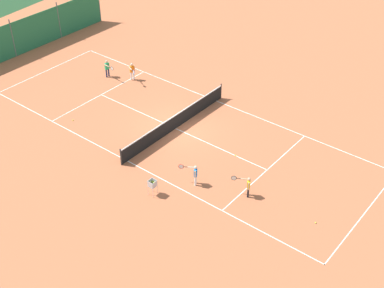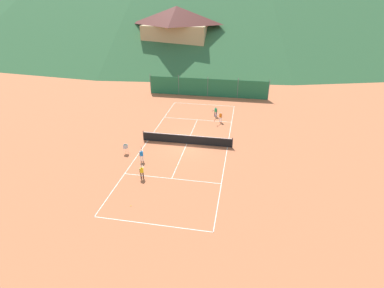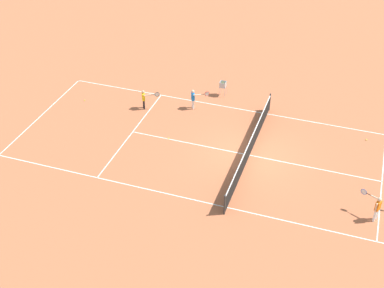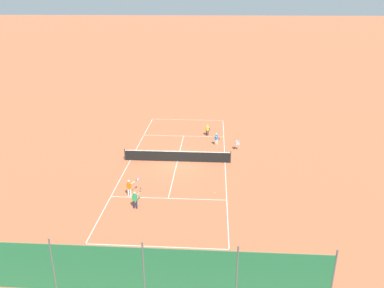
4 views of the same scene
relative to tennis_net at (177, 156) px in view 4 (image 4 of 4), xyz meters
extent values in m
plane|color=#B7603D|center=(0.00, 0.00, -0.50)|extent=(600.00, 600.00, 0.00)
cube|color=white|center=(0.00, 11.90, -0.50)|extent=(8.25, 0.05, 0.01)
cube|color=white|center=(0.00, -11.90, -0.50)|extent=(8.25, 0.05, 0.01)
cube|color=white|center=(-4.10, 0.00, -0.50)|extent=(0.05, 23.85, 0.01)
cube|color=white|center=(4.10, 0.00, -0.50)|extent=(0.05, 23.85, 0.01)
cube|color=white|center=(0.00, 6.40, -0.50)|extent=(8.20, 0.05, 0.01)
cube|color=white|center=(0.00, -6.40, -0.50)|extent=(8.20, 0.05, 0.01)
cube|color=white|center=(0.00, 0.00, -0.50)|extent=(0.05, 12.80, 0.01)
cylinder|color=#2D2D2D|center=(-4.55, 0.00, 0.03)|extent=(0.08, 0.08, 1.06)
cylinder|color=#2D2D2D|center=(4.55, 0.00, 0.03)|extent=(0.08, 0.08, 1.06)
cube|color=black|center=(0.00, 0.00, -0.04)|extent=(9.10, 0.02, 0.91)
cube|color=white|center=(0.00, 0.00, 0.43)|extent=(9.10, 0.04, 0.06)
cube|color=#236B42|center=(0.00, 15.50, 0.80)|extent=(17.20, 0.04, 2.60)
cylinder|color=#59595E|center=(-8.60, 15.50, 0.95)|extent=(0.08, 0.08, 2.90)
cylinder|color=#59595E|center=(-4.30, 15.50, 0.95)|extent=(0.08, 0.08, 2.90)
cylinder|color=#59595E|center=(0.00, 15.50, 0.95)|extent=(0.08, 0.08, 2.90)
cylinder|color=#59595E|center=(4.30, 15.50, 0.95)|extent=(0.08, 0.08, 2.90)
cylinder|color=white|center=(-3.40, -4.19, -0.22)|extent=(0.10, 0.10, 0.56)
cylinder|color=white|center=(-3.25, -4.09, -0.22)|extent=(0.10, 0.10, 0.56)
cube|color=blue|center=(-3.33, -4.14, 0.28)|extent=(0.31, 0.27, 0.43)
sphere|color=beige|center=(-3.33, -4.14, 0.60)|extent=(0.17, 0.17, 0.17)
cylinder|color=beige|center=(-3.47, -4.23, 0.28)|extent=(0.06, 0.06, 0.43)
cylinder|color=beige|center=(-3.29, -3.87, 0.45)|extent=(0.28, 0.40, 0.06)
cylinder|color=black|center=(-3.46, -3.60, 0.45)|extent=(0.13, 0.18, 0.03)
torus|color=red|center=(-3.58, -3.39, 0.45)|extent=(0.17, 0.25, 0.28)
cylinder|color=silver|center=(-3.58, -3.39, 0.45)|extent=(0.13, 0.22, 0.25)
cylinder|color=#23284C|center=(2.12, 7.86, -0.21)|extent=(0.10, 0.10, 0.59)
cylinder|color=#23284C|center=(1.94, 7.87, -0.21)|extent=(0.10, 0.10, 0.59)
cube|color=#239E5B|center=(2.03, 7.86, 0.31)|extent=(0.30, 0.19, 0.45)
sphere|color=tan|center=(2.03, 7.86, 0.66)|extent=(0.18, 0.18, 0.18)
cylinder|color=tan|center=(2.21, 7.85, 0.31)|extent=(0.07, 0.07, 0.45)
cylinder|color=tan|center=(1.83, 7.66, 0.49)|extent=(0.11, 0.46, 0.07)
cylinder|color=black|center=(1.80, 7.33, 0.49)|extent=(0.05, 0.21, 0.03)
torus|color=black|center=(1.77, 7.08, 0.49)|extent=(0.05, 0.28, 0.28)
cylinder|color=silver|center=(1.77, 7.08, 0.49)|extent=(0.03, 0.25, 0.25)
cylinder|color=white|center=(2.88, 6.18, -0.21)|extent=(0.10, 0.10, 0.59)
cylinder|color=white|center=(2.70, 6.26, -0.21)|extent=(0.10, 0.10, 0.59)
cube|color=orange|center=(2.79, 6.22, 0.32)|extent=(0.33, 0.26, 0.46)
sphere|color=beige|center=(2.79, 6.22, 0.66)|extent=(0.18, 0.18, 0.18)
cylinder|color=beige|center=(2.95, 6.14, 0.32)|extent=(0.07, 0.07, 0.46)
cylinder|color=beige|center=(2.53, 6.09, 0.50)|extent=(0.25, 0.44, 0.07)
cylinder|color=black|center=(2.39, 5.78, 0.50)|extent=(0.11, 0.20, 0.03)
torus|color=#1E4CB2|center=(2.29, 5.56, 0.50)|extent=(0.14, 0.27, 0.28)
cylinder|color=silver|center=(2.29, 5.56, 0.50)|extent=(0.11, 0.23, 0.25)
cylinder|color=black|center=(-2.48, -6.81, -0.23)|extent=(0.10, 0.10, 0.55)
cylinder|color=black|center=(-2.33, -6.72, -0.23)|extent=(0.10, 0.10, 0.55)
cube|color=yellow|center=(-2.41, -6.77, 0.26)|extent=(0.30, 0.26, 0.42)
sphere|color=tan|center=(-2.41, -6.77, 0.58)|extent=(0.17, 0.17, 0.17)
cylinder|color=tan|center=(-2.55, -6.85, 0.26)|extent=(0.06, 0.06, 0.42)
cylinder|color=tan|center=(-2.37, -6.50, 0.43)|extent=(0.26, 0.40, 0.06)
cylinder|color=black|center=(-2.52, -6.23, 0.43)|extent=(0.12, 0.18, 0.03)
torus|color=black|center=(-2.64, -6.03, 0.43)|extent=(0.16, 0.26, 0.28)
cylinder|color=silver|center=(-2.64, -6.03, 0.43)|extent=(0.13, 0.22, 0.25)
sphere|color=#CCE033|center=(-0.02, -4.35, -0.47)|extent=(0.07, 0.07, 0.07)
sphere|color=#CCE033|center=(-3.25, 5.45, -0.47)|extent=(0.07, 0.07, 0.07)
sphere|color=#CCE033|center=(-2.04, -10.37, -0.47)|extent=(0.07, 0.07, 0.07)
cylinder|color=#B7B7BC|center=(-5.47, -3.13, -0.22)|extent=(0.02, 0.02, 0.55)
cylinder|color=#B7B7BC|center=(-5.13, -3.13, -0.22)|extent=(0.02, 0.02, 0.55)
cylinder|color=#B7B7BC|center=(-5.47, -2.79, -0.22)|extent=(0.02, 0.02, 0.55)
cylinder|color=#B7B7BC|center=(-5.13, -2.79, -0.22)|extent=(0.02, 0.02, 0.55)
cube|color=#B7B7BC|center=(-5.30, -2.96, 0.06)|extent=(0.34, 0.34, 0.02)
cube|color=#B7B7BC|center=(-5.30, -3.13, 0.22)|extent=(0.34, 0.02, 0.34)
cube|color=#B7B7BC|center=(-5.30, -2.79, 0.22)|extent=(0.34, 0.02, 0.34)
cube|color=#B7B7BC|center=(-5.47, -2.96, 0.22)|extent=(0.02, 0.34, 0.34)
cube|color=#B7B7BC|center=(-5.13, -2.96, 0.22)|extent=(0.02, 0.34, 0.34)
sphere|color=#CCE033|center=(-5.43, -2.99, 0.10)|extent=(0.07, 0.07, 0.07)
sphere|color=#CCE033|center=(-5.31, -3.01, 0.10)|extent=(0.07, 0.07, 0.07)
sphere|color=#CCE033|center=(-5.25, -2.85, 0.10)|extent=(0.07, 0.07, 0.07)
sphere|color=#CCE033|center=(-5.39, -2.93, 0.10)|extent=(0.07, 0.07, 0.07)
sphere|color=#CCE033|center=(-5.35, -3.09, 0.10)|extent=(0.07, 0.07, 0.07)
sphere|color=#CCE033|center=(-5.38, -3.02, 0.10)|extent=(0.07, 0.07, 0.07)
sphere|color=#CCE033|center=(-5.43, -2.98, 0.16)|extent=(0.07, 0.07, 0.07)
sphere|color=#CCE033|center=(-5.41, -2.94, 0.16)|extent=(0.07, 0.07, 0.07)
sphere|color=#CCE033|center=(-5.43, -2.94, 0.16)|extent=(0.07, 0.07, 0.07)
sphere|color=#CCE033|center=(-5.26, -3.08, 0.16)|extent=(0.07, 0.07, 0.07)
sphere|color=#CCE033|center=(-5.28, -2.98, 0.16)|extent=(0.07, 0.07, 0.07)
sphere|color=#CCE033|center=(-5.22, -2.89, 0.16)|extent=(0.07, 0.07, 0.07)
sphere|color=#CCE033|center=(-5.19, -2.98, 0.21)|extent=(0.07, 0.07, 0.07)
sphere|color=#CCE033|center=(-5.16, -2.84, 0.21)|extent=(0.07, 0.07, 0.07)
sphere|color=#CCE033|center=(-5.28, -3.07, 0.21)|extent=(0.07, 0.07, 0.07)
sphere|color=#CCE033|center=(-5.18, -3.02, 0.21)|extent=(0.07, 0.07, 0.07)
sphere|color=#CCE033|center=(-5.43, -2.97, 0.21)|extent=(0.07, 0.07, 0.07)
camera|label=1|loc=(-20.08, -17.30, 17.21)|focal=50.00mm
camera|label=2|loc=(5.37, -26.37, 13.30)|focal=28.00mm
camera|label=3|loc=(21.26, 4.27, 15.50)|focal=50.00mm
camera|label=4|loc=(-3.12, 29.34, 12.60)|focal=35.00mm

